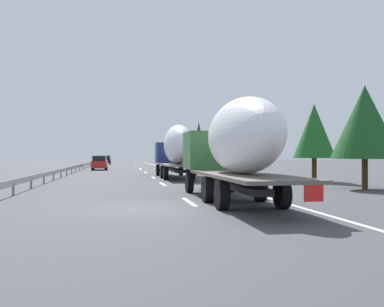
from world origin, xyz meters
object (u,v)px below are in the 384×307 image
object	(u,v)px
truck_trailing	(234,144)
car_white_van	(101,162)
road_sign	(179,153)
car_red_compact	(99,163)
car_black_suv	(106,160)
truck_lead	(176,149)

from	to	relation	value
truck_trailing	car_white_van	xyz separation A→B (m)	(49.62, 7.45, -1.42)
road_sign	car_red_compact	bearing A→B (deg)	82.48
car_red_compact	road_sign	world-z (taller)	road_sign
car_black_suv	car_white_van	xyz separation A→B (m)	(-23.66, -0.04, -0.00)
car_black_suv	car_red_compact	bearing A→B (deg)	-179.60
truck_trailing	road_sign	bearing A→B (deg)	-4.63
truck_lead	truck_trailing	bearing A→B (deg)	-180.00
truck_lead	car_red_compact	world-z (taller)	truck_lead
truck_lead	car_white_van	bearing A→B (deg)	13.30
car_black_suv	road_sign	world-z (taller)	road_sign
car_red_compact	truck_trailing	bearing A→B (deg)	-169.63
truck_trailing	road_sign	world-z (taller)	truck_trailing
car_red_compact	car_black_suv	bearing A→B (deg)	0.40
truck_lead	car_black_suv	xyz separation A→B (m)	(55.19, 7.49, -1.51)
road_sign	truck_trailing	bearing A→B (deg)	175.37
car_black_suv	road_sign	size ratio (longest dim) A/B	1.31
car_black_suv	car_red_compact	world-z (taller)	car_black_suv
car_black_suv	road_sign	xyz separation A→B (m)	(-34.99, -10.59, 1.23)
truck_lead	truck_trailing	size ratio (longest dim) A/B	1.00
truck_trailing	car_red_compact	world-z (taller)	truck_trailing
truck_lead	road_sign	world-z (taller)	truck_lead
car_red_compact	road_sign	xyz separation A→B (m)	(-1.37, -10.35, 1.23)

